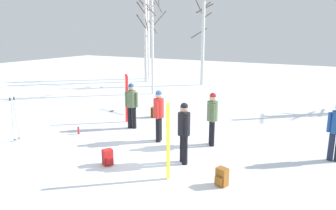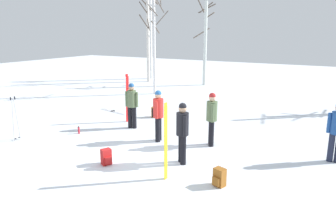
% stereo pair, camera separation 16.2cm
% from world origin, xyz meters
% --- Properties ---
extents(ground_plane, '(60.00, 60.00, 0.00)m').
position_xyz_m(ground_plane, '(0.00, 0.00, 0.00)').
color(ground_plane, white).
extents(person_0, '(0.34, 0.51, 1.72)m').
position_xyz_m(person_0, '(-0.31, 1.53, 0.98)').
color(person_0, black).
rests_on(person_0, ground_plane).
extents(person_1, '(0.34, 0.48, 1.72)m').
position_xyz_m(person_1, '(1.36, 2.02, 0.98)').
color(person_1, black).
rests_on(person_1, ground_plane).
extents(person_2, '(0.40, 0.40, 1.72)m').
position_xyz_m(person_2, '(1.20, 0.32, 0.98)').
color(person_2, black).
rests_on(person_2, ground_plane).
extents(person_3, '(0.51, 0.34, 1.72)m').
position_xyz_m(person_3, '(-1.93, 2.28, 0.98)').
color(person_3, black).
rests_on(person_3, ground_plane).
extents(ski_pair_planted_0, '(0.02, 0.14, 1.94)m').
position_xyz_m(ski_pair_planted_0, '(1.29, -0.75, 0.96)').
color(ski_pair_planted_0, yellow).
rests_on(ski_pair_planted_0, ground_plane).
extents(ski_pair_planted_1, '(0.06, 0.19, 1.94)m').
position_xyz_m(ski_pair_planted_1, '(-2.60, 2.90, 0.97)').
color(ski_pair_planted_1, red).
rests_on(ski_pair_planted_1, ground_plane).
extents(ski_pair_lying_0, '(1.70, 0.50, 0.05)m').
position_xyz_m(ski_pair_lying_0, '(-4.14, 3.86, 0.01)').
color(ski_pair_lying_0, white).
rests_on(ski_pair_lying_0, ground_plane).
extents(ski_poles_0, '(0.07, 0.25, 1.49)m').
position_xyz_m(ski_poles_0, '(-4.50, -0.76, 0.79)').
color(ski_poles_0, '#B2B2BC').
rests_on(ski_poles_0, ground_plane).
extents(backpack_0, '(0.31, 0.33, 0.44)m').
position_xyz_m(backpack_0, '(-2.00, 4.00, 0.21)').
color(backpack_0, '#99591E').
rests_on(backpack_0, ground_plane).
extents(backpack_1, '(0.34, 0.32, 0.44)m').
position_xyz_m(backpack_1, '(-0.56, -0.80, 0.21)').
color(backpack_1, red).
rests_on(backpack_1, ground_plane).
extents(backpack_2, '(0.31, 0.33, 0.44)m').
position_xyz_m(backpack_2, '(2.57, -0.44, 0.21)').
color(backpack_2, '#99591E').
rests_on(backpack_2, ground_plane).
extents(water_bottle_0, '(0.07, 0.07, 0.27)m').
position_xyz_m(water_bottle_0, '(-3.19, 0.77, 0.13)').
color(water_bottle_0, red).
rests_on(water_bottle_0, ground_plane).
extents(birch_tree_0, '(1.24, 1.22, 6.59)m').
position_xyz_m(birch_tree_0, '(-8.27, 13.44, 3.43)').
color(birch_tree_0, white).
rests_on(birch_tree_0, ground_plane).
extents(birch_tree_1, '(1.30, 1.45, 6.64)m').
position_xyz_m(birch_tree_1, '(-7.60, 12.08, 3.22)').
color(birch_tree_1, silver).
rests_on(birch_tree_1, ground_plane).
extents(birch_tree_2, '(1.23, 1.24, 6.27)m').
position_xyz_m(birch_tree_2, '(-4.75, 8.41, 3.26)').
color(birch_tree_2, white).
rests_on(birch_tree_2, ground_plane).
extents(birch_tree_3, '(1.35, 1.49, 5.69)m').
position_xyz_m(birch_tree_3, '(-3.51, 12.78, 2.98)').
color(birch_tree_3, silver).
rests_on(birch_tree_3, ground_plane).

